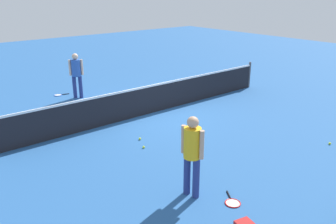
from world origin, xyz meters
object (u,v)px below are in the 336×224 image
Objects in this scene: player_far_side at (76,72)px; tennis_ball_midcourt at (140,139)px; tennis_ball_by_net at (193,117)px; tennis_ball_near_player at (330,143)px; tennis_ball_baseline at (144,147)px; player_near_side at (192,150)px; tennis_racket_near_player at (232,202)px; tennis_racket_far_player at (59,95)px.

tennis_ball_midcourt is at bearing -95.39° from player_far_side.
player_far_side is 25.76× the size of tennis_ball_by_net.
tennis_ball_near_player and tennis_ball_baseline have the same top height.
tennis_racket_near_player is (0.44, -0.72, -1.00)m from player_near_side.
tennis_ball_by_net reaches higher than tennis_racket_near_player.
tennis_racket_far_player is 9.20× the size of tennis_ball_by_net.
tennis_ball_baseline is at bearing 77.47° from player_near_side.
tennis_racket_far_player is at bearing 84.86° from player_near_side.
player_near_side reaches higher than tennis_ball_baseline.
tennis_ball_near_player is 1.00× the size of tennis_ball_by_net.
player_far_side is 8.43m from tennis_racket_near_player.
player_far_side is at bearing 84.70° from tennis_racket_near_player.
player_near_side is at bearing -99.02° from player_far_side.
tennis_ball_baseline is (-0.23, -0.50, 0.00)m from tennis_ball_midcourt.
player_near_side is 1.00× the size of player_far_side.
tennis_ball_midcourt is (-2.30, -0.31, 0.00)m from tennis_ball_by_net.
tennis_ball_baseline is at bearing 143.35° from tennis_ball_near_player.
player_far_side is at bearing 80.98° from player_near_side.
tennis_racket_near_player is 3.64m from tennis_ball_midcourt.
tennis_ball_midcourt and tennis_ball_baseline have the same top height.
tennis_racket_near_player is 0.96× the size of tennis_racket_far_player.
tennis_racket_far_player is at bearing 112.79° from tennis_ball_near_player.
tennis_ball_near_player and tennis_ball_by_net have the same top height.
tennis_racket_near_player is (-0.77, -8.34, -1.00)m from player_far_side.
player_far_side is at bearing 82.62° from tennis_ball_baseline.
tennis_ball_baseline is (0.10, 3.12, 0.02)m from tennis_racket_near_player.
tennis_racket_near_player is 9.15m from tennis_racket_far_player.
tennis_ball_by_net is at bearing -67.21° from player_far_side.
player_far_side is 25.76× the size of tennis_ball_baseline.
player_near_side is 4.55m from tennis_ball_by_net.
player_far_side reaches higher than tennis_racket_far_player.
player_near_side reaches higher than tennis_ball_by_net.
tennis_ball_baseline is at bearing -92.12° from tennis_racket_far_player.
player_far_side reaches higher than tennis_racket_near_player.
tennis_racket_far_player is at bearing 119.42° from player_far_side.
player_near_side is at bearing -95.14° from tennis_racket_far_player.
player_far_side is 1.36m from tennis_racket_far_player.
tennis_ball_baseline is at bearing -162.16° from tennis_ball_by_net.
tennis_ball_midcourt is (-0.44, -4.71, -0.98)m from player_far_side.
player_far_side is 4.84m from tennis_ball_midcourt.
tennis_racket_near_player is at bearing -123.71° from tennis_ball_by_net.
tennis_ball_by_net is (3.06, 3.22, -0.98)m from player_near_side.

